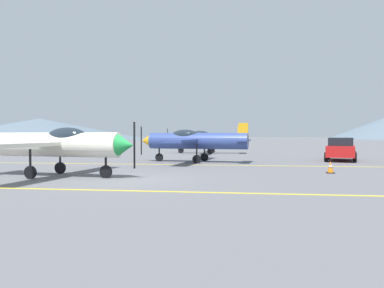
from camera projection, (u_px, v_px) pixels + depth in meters
ground_plane at (131, 179)px, 15.93m from camera, size 400.00×400.00×0.00m
apron_line_near at (102, 190)px, 12.77m from camera, size 80.00×0.16×0.01m
apron_line_far at (167, 165)px, 23.35m from camera, size 80.00×0.16×0.01m
airplane_near at (55, 144)px, 16.89m from camera, size 7.52×8.64×2.58m
airplane_mid at (194, 140)px, 25.44m from camera, size 7.53×8.64×2.58m
airplane_far at (206, 138)px, 36.64m from camera, size 7.44×8.58×2.58m
car_sedan at (341, 149)px, 26.70m from camera, size 2.83×4.61×1.62m
traffic_cone_front at (330, 167)px, 18.30m from camera, size 0.36×0.36×0.59m
hill_left at (40, 129)px, 135.45m from camera, size 74.36×74.36×7.24m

